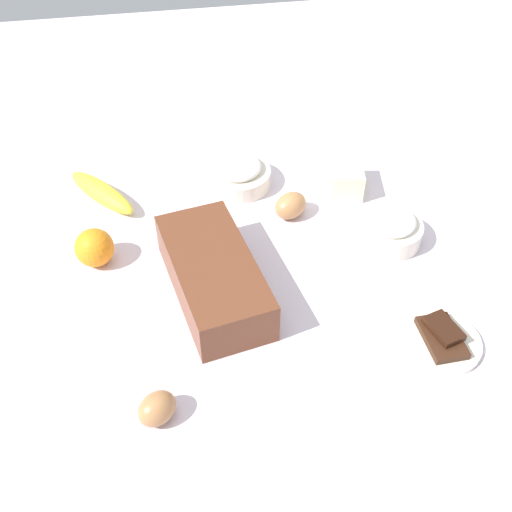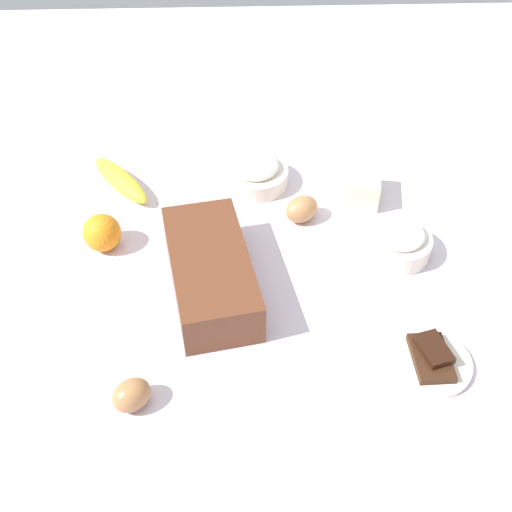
{
  "view_description": "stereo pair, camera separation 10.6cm",
  "coord_description": "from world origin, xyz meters",
  "px_view_note": "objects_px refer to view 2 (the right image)",
  "views": [
    {
      "loc": [
        -0.75,
        0.13,
        0.78
      ],
      "look_at": [
        0.0,
        0.0,
        0.04
      ],
      "focal_mm": 42.38,
      "sensor_mm": 36.0,
      "label": 1
    },
    {
      "loc": [
        -0.76,
        0.03,
        0.78
      ],
      "look_at": [
        0.0,
        0.0,
        0.04
      ],
      "focal_mm": 42.38,
      "sensor_mm": 36.0,
      "label": 2
    }
  ],
  "objects_px": {
    "loaf_pan": "(210,271)",
    "chocolate_plate": "(430,360)",
    "flour_bowl": "(255,173)",
    "butter_block": "(363,187)",
    "sugar_bowl": "(398,241)",
    "egg_beside_bowl": "(132,395)",
    "banana": "(120,180)",
    "orange_fruit": "(102,233)",
    "egg_near_butter": "(302,209)"
  },
  "relations": [
    {
      "from": "orange_fruit",
      "to": "egg_near_butter",
      "type": "distance_m",
      "value": 0.38
    },
    {
      "from": "loaf_pan",
      "to": "egg_beside_bowl",
      "type": "height_order",
      "value": "loaf_pan"
    },
    {
      "from": "flour_bowl",
      "to": "butter_block",
      "type": "distance_m",
      "value": 0.22
    },
    {
      "from": "butter_block",
      "to": "chocolate_plate",
      "type": "relative_size",
      "value": 0.69
    },
    {
      "from": "egg_near_butter",
      "to": "egg_beside_bowl",
      "type": "bearing_deg",
      "value": 145.12
    },
    {
      "from": "sugar_bowl",
      "to": "orange_fruit",
      "type": "distance_m",
      "value": 0.54
    },
    {
      "from": "sugar_bowl",
      "to": "chocolate_plate",
      "type": "height_order",
      "value": "sugar_bowl"
    },
    {
      "from": "loaf_pan",
      "to": "chocolate_plate",
      "type": "height_order",
      "value": "loaf_pan"
    },
    {
      "from": "egg_near_butter",
      "to": "chocolate_plate",
      "type": "xyz_separation_m",
      "value": [
        -0.35,
        -0.17,
        -0.02
      ]
    },
    {
      "from": "sugar_bowl",
      "to": "egg_near_butter",
      "type": "relative_size",
      "value": 1.79
    },
    {
      "from": "flour_bowl",
      "to": "chocolate_plate",
      "type": "height_order",
      "value": "flour_bowl"
    },
    {
      "from": "flour_bowl",
      "to": "egg_near_butter",
      "type": "relative_size",
      "value": 1.99
    },
    {
      "from": "orange_fruit",
      "to": "chocolate_plate",
      "type": "relative_size",
      "value": 0.54
    },
    {
      "from": "banana",
      "to": "butter_block",
      "type": "height_order",
      "value": "butter_block"
    },
    {
      "from": "banana",
      "to": "egg_near_butter",
      "type": "relative_size",
      "value": 2.74
    },
    {
      "from": "chocolate_plate",
      "to": "banana",
      "type": "bearing_deg",
      "value": 48.88
    },
    {
      "from": "loaf_pan",
      "to": "butter_block",
      "type": "relative_size",
      "value": 3.32
    },
    {
      "from": "flour_bowl",
      "to": "egg_beside_bowl",
      "type": "bearing_deg",
      "value": 159.4
    },
    {
      "from": "flour_bowl",
      "to": "banana",
      "type": "bearing_deg",
      "value": 90.94
    },
    {
      "from": "sugar_bowl",
      "to": "orange_fruit",
      "type": "xyz_separation_m",
      "value": [
        0.04,
        0.54,
        0.01
      ]
    },
    {
      "from": "sugar_bowl",
      "to": "egg_beside_bowl",
      "type": "xyz_separation_m",
      "value": [
        -0.31,
        0.45,
        -0.01
      ]
    },
    {
      "from": "banana",
      "to": "chocolate_plate",
      "type": "relative_size",
      "value": 1.46
    },
    {
      "from": "egg_near_butter",
      "to": "chocolate_plate",
      "type": "bearing_deg",
      "value": -154.4
    },
    {
      "from": "banana",
      "to": "egg_near_butter",
      "type": "bearing_deg",
      "value": -107.36
    },
    {
      "from": "flour_bowl",
      "to": "egg_near_butter",
      "type": "height_order",
      "value": "flour_bowl"
    },
    {
      "from": "loaf_pan",
      "to": "egg_beside_bowl",
      "type": "relative_size",
      "value": 5.02
    },
    {
      "from": "loaf_pan",
      "to": "orange_fruit",
      "type": "height_order",
      "value": "loaf_pan"
    },
    {
      "from": "banana",
      "to": "egg_beside_bowl",
      "type": "height_order",
      "value": "egg_beside_bowl"
    },
    {
      "from": "egg_near_butter",
      "to": "egg_beside_bowl",
      "type": "relative_size",
      "value": 1.16
    },
    {
      "from": "butter_block",
      "to": "egg_near_butter",
      "type": "bearing_deg",
      "value": 115.05
    },
    {
      "from": "butter_block",
      "to": "egg_beside_bowl",
      "type": "bearing_deg",
      "value": 138.58
    },
    {
      "from": "sugar_bowl",
      "to": "butter_block",
      "type": "relative_size",
      "value": 1.38
    },
    {
      "from": "loaf_pan",
      "to": "flour_bowl",
      "type": "distance_m",
      "value": 0.31
    },
    {
      "from": "loaf_pan",
      "to": "banana",
      "type": "relative_size",
      "value": 1.57
    },
    {
      "from": "butter_block",
      "to": "chocolate_plate",
      "type": "bearing_deg",
      "value": -174.42
    },
    {
      "from": "flour_bowl",
      "to": "butter_block",
      "type": "xyz_separation_m",
      "value": [
        -0.06,
        -0.22,
        0.0
      ]
    },
    {
      "from": "banana",
      "to": "chocolate_plate",
      "type": "xyz_separation_m",
      "value": [
        -0.47,
        -0.54,
        -0.01
      ]
    },
    {
      "from": "flour_bowl",
      "to": "egg_beside_bowl",
      "type": "relative_size",
      "value": 2.31
    },
    {
      "from": "butter_block",
      "to": "banana",
      "type": "bearing_deg",
      "value": 83.73
    },
    {
      "from": "banana",
      "to": "egg_beside_bowl",
      "type": "distance_m",
      "value": 0.53
    },
    {
      "from": "loaf_pan",
      "to": "butter_block",
      "type": "distance_m",
      "value": 0.39
    },
    {
      "from": "flour_bowl",
      "to": "chocolate_plate",
      "type": "distance_m",
      "value": 0.54
    },
    {
      "from": "loaf_pan",
      "to": "banana",
      "type": "distance_m",
      "value": 0.35
    },
    {
      "from": "banana",
      "to": "orange_fruit",
      "type": "height_order",
      "value": "orange_fruit"
    },
    {
      "from": "loaf_pan",
      "to": "sugar_bowl",
      "type": "height_order",
      "value": "loaf_pan"
    },
    {
      "from": "banana",
      "to": "butter_block",
      "type": "relative_size",
      "value": 2.11
    },
    {
      "from": "butter_block",
      "to": "orange_fruit",
      "type": "bearing_deg",
      "value": 104.03
    },
    {
      "from": "loaf_pan",
      "to": "flour_bowl",
      "type": "relative_size",
      "value": 2.17
    },
    {
      "from": "egg_near_butter",
      "to": "sugar_bowl",
      "type": "bearing_deg",
      "value": -121.71
    },
    {
      "from": "orange_fruit",
      "to": "egg_near_butter",
      "type": "relative_size",
      "value": 1.02
    }
  ]
}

